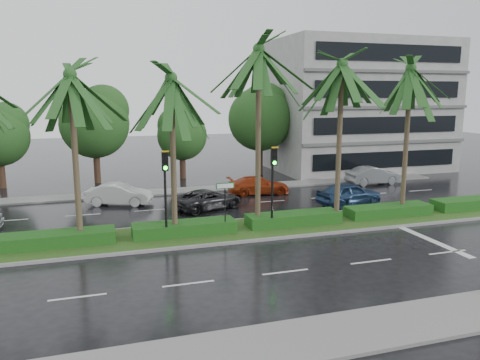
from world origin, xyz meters
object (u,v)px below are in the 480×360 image
object	(u,v)px
street_sign	(225,195)
car_white	(119,194)
car_red	(259,185)
car_blue	(349,194)
car_grey	(373,175)
signal_median_left	(165,182)
car_darkgrey	(208,199)

from	to	relation	value
street_sign	car_white	world-z (taller)	street_sign
car_red	car_blue	xyz separation A→B (m)	(4.50, -4.87, 0.10)
street_sign	car_grey	world-z (taller)	street_sign
signal_median_left	car_blue	world-z (taller)	signal_median_left
signal_median_left	car_white	xyz separation A→B (m)	(-1.76, 8.79, -2.31)
car_darkgrey	car_blue	world-z (taller)	car_blue
car_blue	street_sign	bearing A→B (deg)	104.48
signal_median_left	street_sign	bearing A→B (deg)	3.47
car_white	car_blue	size ratio (longest dim) A/B	0.96
car_darkgrey	street_sign	bearing A→B (deg)	153.91
car_white	car_grey	distance (m)	19.76
car_white	car_darkgrey	size ratio (longest dim) A/B	0.93
car_red	signal_median_left	bearing A→B (deg)	143.69
car_blue	car_white	bearing A→B (deg)	63.59
signal_median_left	street_sign	xyz separation A→B (m)	(3.00, 0.18, -0.87)
car_blue	car_red	bearing A→B (deg)	33.88
street_sign	car_white	distance (m)	9.94
signal_median_left	car_grey	size ratio (longest dim) A/B	1.00
car_red	car_blue	distance (m)	6.63
street_sign	car_blue	world-z (taller)	street_sign
street_sign	car_grey	distance (m)	17.90
signal_median_left	car_grey	bearing A→B (deg)	28.82
signal_median_left	car_red	bearing A→B (deg)	48.84
signal_median_left	car_darkgrey	distance (m)	7.30
car_darkgrey	car_white	bearing A→B (deg)	40.50
car_darkgrey	car_blue	bearing A→B (deg)	-121.61
car_blue	car_grey	bearing A→B (deg)	-53.17
street_sign	car_darkgrey	size ratio (longest dim) A/B	0.58
car_red	car_grey	size ratio (longest dim) A/B	1.02
street_sign	car_grey	xyz separation A→B (m)	(14.97, 9.71, -1.41)
street_sign	car_white	size ratio (longest dim) A/B	0.62
street_sign	car_grey	bearing A→B (deg)	32.96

